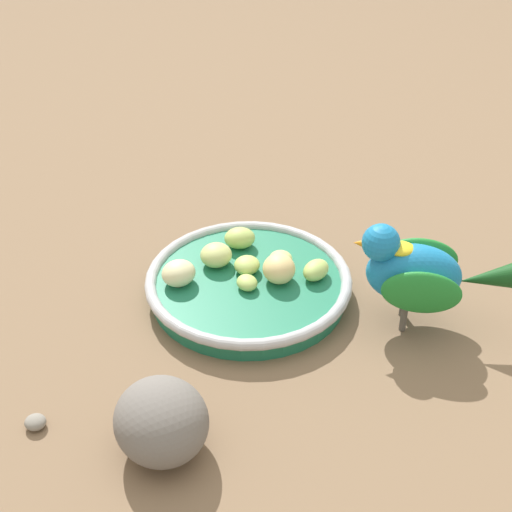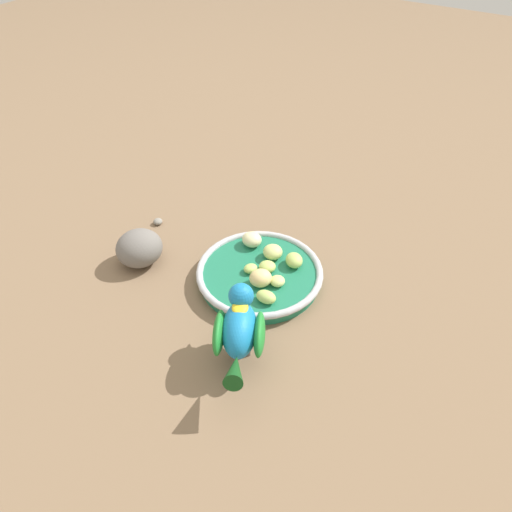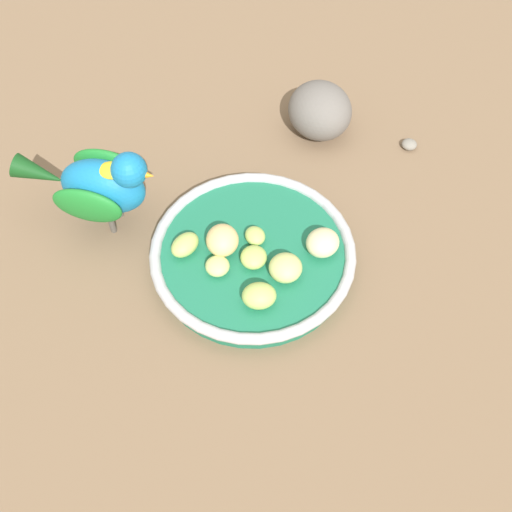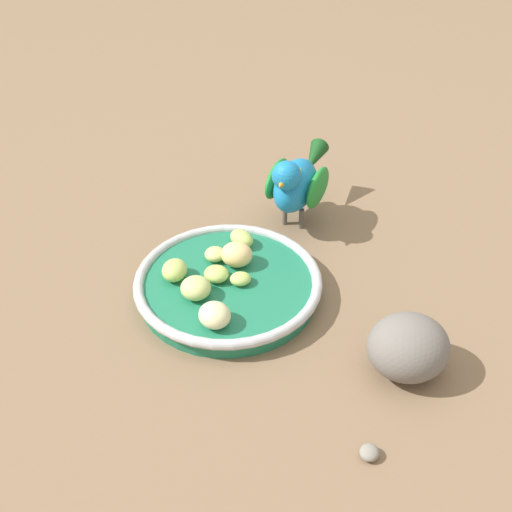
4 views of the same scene
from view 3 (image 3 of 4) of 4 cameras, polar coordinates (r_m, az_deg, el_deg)
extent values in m
plane|color=#7A6047|center=(0.71, 0.33, -1.06)|extent=(4.00, 4.00, 0.00)
cylinder|color=#1E7251|center=(0.70, -0.25, -0.04)|extent=(0.22, 0.22, 0.02)
torus|color=#B7BABF|center=(0.69, -0.25, 0.49)|extent=(0.23, 0.23, 0.01)
ellipsoid|color=#B2CC66|center=(0.68, -0.23, -0.11)|extent=(0.04, 0.04, 0.02)
ellipsoid|color=#B2CC66|center=(0.65, 0.29, -3.70)|extent=(0.05, 0.05, 0.02)
ellipsoid|color=#B2CC66|center=(0.69, -6.59, 1.04)|extent=(0.04, 0.03, 0.02)
ellipsoid|color=#B2CC66|center=(0.70, -0.09, 1.88)|extent=(0.03, 0.03, 0.01)
ellipsoid|color=beige|center=(0.69, 6.18, 1.24)|extent=(0.04, 0.04, 0.03)
ellipsoid|color=#E5C67F|center=(0.68, -3.13, 1.47)|extent=(0.05, 0.05, 0.03)
ellipsoid|color=#C6D17A|center=(0.67, -3.58, -0.94)|extent=(0.03, 0.03, 0.02)
ellipsoid|color=#C6D17A|center=(0.66, 2.68, -1.17)|extent=(0.04, 0.04, 0.03)
cylinder|color=#59544C|center=(0.76, -12.56, 4.48)|extent=(0.01, 0.01, 0.03)
cylinder|color=#59544C|center=(0.74, -13.21, 3.01)|extent=(0.01, 0.01, 0.03)
ellipsoid|color=#197AB7|center=(0.72, -13.94, 6.26)|extent=(0.09, 0.11, 0.07)
ellipsoid|color=#1E7F2D|center=(0.74, -13.63, 8.10)|extent=(0.05, 0.08, 0.05)
ellipsoid|color=#1E7F2D|center=(0.70, -15.34, 4.50)|extent=(0.05, 0.08, 0.05)
cone|color=#144719|center=(0.74, -19.35, 7.22)|extent=(0.06, 0.07, 0.04)
sphere|color=#197AB7|center=(0.68, -11.66, 7.78)|extent=(0.05, 0.05, 0.04)
cone|color=orange|center=(0.67, -10.13, 7.40)|extent=(0.02, 0.02, 0.01)
ellipsoid|color=yellow|center=(0.69, -13.13, 7.72)|extent=(0.04, 0.04, 0.01)
ellipsoid|color=slate|center=(0.83, 5.93, 13.24)|extent=(0.11, 0.12, 0.07)
ellipsoid|color=gray|center=(0.85, 13.98, 9.98)|extent=(0.03, 0.03, 0.01)
camera|label=1|loc=(1.05, 2.51, 50.96)|focal=50.72mm
camera|label=2|loc=(0.84, -69.67, 32.51)|focal=35.12mm
camera|label=4|loc=(0.79, 57.92, 30.94)|focal=44.42mm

